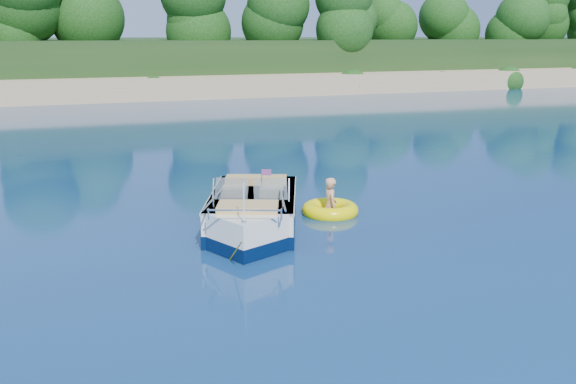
% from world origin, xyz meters
% --- Properties ---
extents(ground, '(160.00, 160.00, 0.00)m').
position_xyz_m(ground, '(0.00, 0.00, 0.00)').
color(ground, '#0A1E48').
rests_on(ground, ground).
extents(shoreline, '(170.00, 59.00, 6.00)m').
position_xyz_m(shoreline, '(0.00, 63.77, 0.98)').
color(shoreline, tan).
rests_on(shoreline, ground).
extents(treeline, '(150.00, 7.12, 8.19)m').
position_xyz_m(treeline, '(0.04, 41.01, 5.55)').
color(treeline, black).
rests_on(treeline, ground).
extents(motorboat, '(3.22, 5.29, 1.85)m').
position_xyz_m(motorboat, '(-2.91, 3.51, 0.36)').
color(motorboat, silver).
rests_on(motorboat, ground).
extents(tow_tube, '(1.79, 1.79, 0.38)m').
position_xyz_m(tow_tube, '(-0.64, 4.18, 0.10)').
color(tow_tube, '#FFEE00').
rests_on(tow_tube, ground).
extents(boy, '(0.42, 0.84, 1.61)m').
position_xyz_m(boy, '(-0.66, 4.18, 0.00)').
color(boy, tan).
rests_on(boy, ground).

